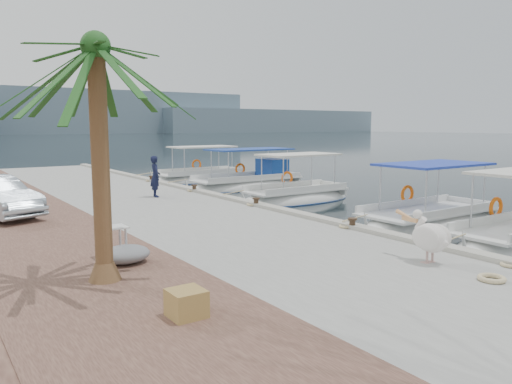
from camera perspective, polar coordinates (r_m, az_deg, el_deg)
ground at (r=17.87m, az=3.67°, el=-3.77°), size 400.00×400.00×0.00m
concrete_quay at (r=20.60m, az=-11.67°, el=-1.68°), size 6.00×40.00×0.50m
quay_curb at (r=21.77m, az=-4.94°, el=-0.23°), size 0.44×40.00×0.12m
cobblestone_strip at (r=19.26m, az=-25.51°, el=-2.92°), size 4.00×40.00×0.50m
distant_hills at (r=219.06m, az=-24.11°, el=8.06°), size 330.00×60.00×18.00m
fishing_caique_b at (r=18.51m, az=19.09°, el=-3.39°), size 6.54×2.54×2.83m
fishing_caique_c at (r=23.19m, az=4.56°, el=-0.83°), size 6.08×2.22×2.83m
fishing_caique_d at (r=28.11m, az=-0.86°, el=0.81°), size 7.84×2.50×2.83m
fishing_caique_e at (r=31.57m, az=-6.37°, el=1.40°), size 6.70×2.26×2.83m
mooring_bollards at (r=18.74m, az=0.01°, el=-1.07°), size 0.28×20.28×0.33m
pelican at (r=11.74m, az=19.21°, el=-4.81°), size 0.56×1.47×1.14m
fisherman at (r=21.56m, az=-11.43°, el=1.76°), size 0.52×0.70×1.76m
date_palm at (r=10.09m, az=-17.86°, el=15.35°), size 4.60×4.60×5.39m
wooden_crate at (r=8.21m, az=-7.95°, el=-12.48°), size 0.55×0.55×0.44m
tarp_bundle at (r=11.48m, az=-14.70°, el=-6.89°), size 1.10×0.90×0.40m
folding_table at (r=11.94m, az=-15.90°, el=-4.79°), size 0.55×0.55×0.73m
rope_coil at (r=10.96m, az=25.34°, el=-8.91°), size 0.54×0.54×0.10m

